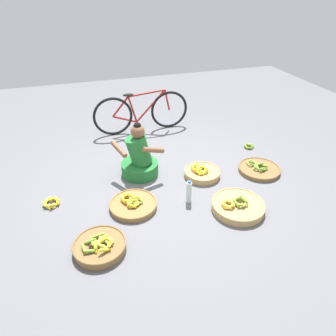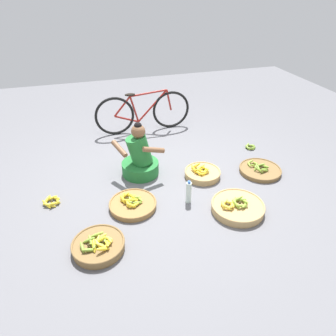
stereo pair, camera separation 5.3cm
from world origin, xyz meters
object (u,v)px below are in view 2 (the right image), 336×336
object	(u,v)px
loose_bananas_mid_left	(52,201)
banana_basket_front_left	(260,170)
loose_bananas_back_center	(250,147)
vendor_woman_front	(140,158)
bicycle_leaning	(143,112)
banana_basket_mid_right	(202,173)
banana_basket_front_center	(98,245)
banana_basket_back_left	(133,204)
water_bottle	(189,192)
banana_basket_front_right	(237,207)

from	to	relation	value
loose_bananas_mid_left	banana_basket_front_left	bearing A→B (deg)	-2.02
banana_basket_front_left	loose_bananas_back_center	size ratio (longest dim) A/B	3.18
vendor_woman_front	bicycle_leaning	world-z (taller)	vendor_woman_front
banana_basket_mid_right	banana_basket_front_center	distance (m)	1.80
banana_basket_back_left	loose_bananas_back_center	xyz separation A→B (m)	(2.13, 0.91, -0.02)
banana_basket_back_left	banana_basket_front_left	xyz separation A→B (m)	(1.91, 0.25, -0.01)
vendor_woman_front	bicycle_leaning	distance (m)	1.41
bicycle_leaning	banana_basket_back_left	bearing A→B (deg)	-106.31
banana_basket_back_left	banana_basket_front_center	size ratio (longest dim) A/B	1.06
banana_basket_mid_right	banana_basket_back_left	bearing A→B (deg)	-160.43
water_bottle	banana_basket_mid_right	bearing A→B (deg)	51.51
banana_basket_front_left	banana_basket_mid_right	bearing A→B (deg)	171.29
banana_basket_front_center	loose_bananas_mid_left	distance (m)	1.04
bicycle_leaning	banana_basket_front_right	world-z (taller)	bicycle_leaning
banana_basket_front_right	loose_bananas_mid_left	bearing A→B (deg)	160.25
vendor_woman_front	banana_basket_front_left	xyz separation A→B (m)	(1.66, -0.45, -0.22)
bicycle_leaning	banana_basket_mid_right	size ratio (longest dim) A/B	3.37
bicycle_leaning	banana_basket_front_center	world-z (taller)	bicycle_leaning
banana_basket_back_left	banana_basket_front_left	distance (m)	1.92
vendor_woman_front	water_bottle	distance (m)	0.92
vendor_woman_front	loose_bananas_mid_left	xyz separation A→B (m)	(-1.20, -0.35, -0.22)
bicycle_leaning	loose_bananas_back_center	world-z (taller)	bicycle_leaning
vendor_woman_front	loose_bananas_back_center	bearing A→B (deg)	6.51
banana_basket_front_right	loose_bananas_back_center	distance (m)	1.63
banana_basket_back_left	banana_basket_front_center	distance (m)	0.73
loose_bananas_back_center	water_bottle	bearing A→B (deg)	-144.94
bicycle_leaning	vendor_woman_front	bearing A→B (deg)	-104.68
banana_basket_mid_right	banana_basket_front_right	world-z (taller)	banana_basket_front_right
banana_basket_back_left	banana_basket_front_left	bearing A→B (deg)	7.45
banana_basket_back_left	loose_bananas_mid_left	xyz separation A→B (m)	(-0.95, 0.35, -0.01)
loose_bananas_back_center	banana_basket_front_left	bearing A→B (deg)	-108.30
banana_basket_front_center	loose_bananas_back_center	bearing A→B (deg)	29.74
banana_basket_mid_right	loose_bananas_back_center	distance (m)	1.19
banana_basket_front_center	banana_basket_front_right	bearing A→B (deg)	5.02
banana_basket_mid_right	bicycle_leaning	bearing A→B (deg)	105.35
banana_basket_mid_right	water_bottle	distance (m)	0.62
banana_basket_front_left	loose_bananas_mid_left	distance (m)	2.86
banana_basket_mid_right	banana_basket_front_center	size ratio (longest dim) A/B	0.92
banana_basket_back_left	banana_basket_front_right	world-z (taller)	banana_basket_front_right
loose_bananas_mid_left	banana_basket_mid_right	bearing A→B (deg)	0.81
vendor_woman_front	banana_basket_front_left	world-z (taller)	vendor_woman_front
banana_basket_mid_right	banana_basket_back_left	xyz separation A→B (m)	(-1.07, -0.38, -0.01)
loose_bananas_mid_left	water_bottle	world-z (taller)	water_bottle
bicycle_leaning	loose_bananas_mid_left	world-z (taller)	bicycle_leaning
bicycle_leaning	loose_bananas_back_center	distance (m)	1.94
banana_basket_mid_right	loose_bananas_mid_left	bearing A→B (deg)	-179.19
banana_basket_front_left	loose_bananas_back_center	xyz separation A→B (m)	(0.22, 0.66, -0.01)
bicycle_leaning	banana_basket_back_left	world-z (taller)	bicycle_leaning
banana_basket_front_right	banana_basket_front_left	world-z (taller)	banana_basket_front_right
banana_basket_front_right	loose_bananas_back_center	bearing A→B (deg)	55.12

